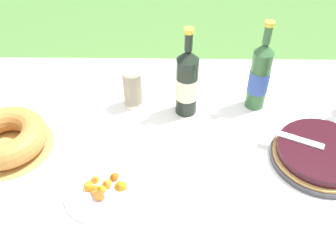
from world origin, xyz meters
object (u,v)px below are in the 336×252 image
at_px(berry_tart, 321,154).
at_px(serving_knife, 334,150).
at_px(cup_stack, 133,88).
at_px(juice_bottle_red, 187,83).
at_px(snack_plate_near, 101,191).
at_px(cider_bottle_green, 260,76).
at_px(bundt_cake, 5,138).

xyz_separation_m(berry_tart, serving_knife, (0.03, -0.01, 0.04)).
xyz_separation_m(serving_knife, cup_stack, (-0.67, 0.31, 0.02)).
bearing_deg(cup_stack, serving_knife, -24.44).
relative_size(berry_tart, serving_knife, 0.94).
height_order(berry_tart, juice_bottle_red, juice_bottle_red).
bearing_deg(juice_bottle_red, snack_plate_near, -123.63).
relative_size(serving_knife, snack_plate_near, 1.54).
height_order(berry_tart, cider_bottle_green, cider_bottle_green).
relative_size(serving_knife, cup_stack, 2.13).
relative_size(cup_stack, cider_bottle_green, 0.46).
bearing_deg(cup_stack, cider_bottle_green, 0.26).
distance_m(bundt_cake, cup_stack, 0.48).
relative_size(serving_knife, juice_bottle_red, 1.01).
relative_size(cider_bottle_green, juice_bottle_red, 1.02).
bearing_deg(juice_bottle_red, serving_knife, -29.80).
xyz_separation_m(berry_tart, snack_plate_near, (-0.71, -0.15, -0.02)).
bearing_deg(bundt_cake, cup_stack, 30.70).
xyz_separation_m(cup_stack, juice_bottle_red, (0.20, -0.04, 0.05)).
bearing_deg(serving_knife, cup_stack, 1.40).
distance_m(bundt_cake, snack_plate_near, 0.40).
xyz_separation_m(serving_knife, cider_bottle_green, (-0.20, 0.31, 0.07)).
height_order(serving_knife, cup_stack, cup_stack).
bearing_deg(bundt_cake, juice_bottle_red, 18.61).
height_order(bundt_cake, cup_stack, cup_stack).
relative_size(juice_bottle_red, snack_plate_near, 1.53).
relative_size(berry_tart, cup_stack, 2.01).
bearing_deg(berry_tart, juice_bottle_red, 149.97).
xyz_separation_m(juice_bottle_red, snack_plate_near, (-0.27, -0.40, -0.12)).
relative_size(serving_knife, bundt_cake, 1.12).
bearing_deg(bundt_cake, cider_bottle_green, 15.60).
height_order(cup_stack, juice_bottle_red, juice_bottle_red).
distance_m(serving_knife, cider_bottle_green, 0.37).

